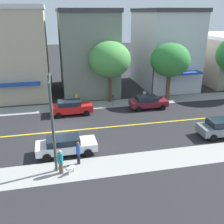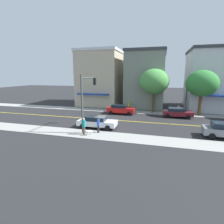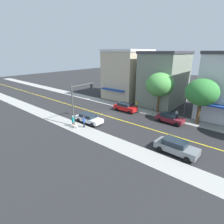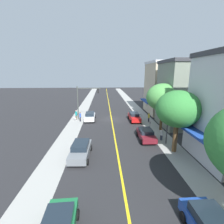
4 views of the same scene
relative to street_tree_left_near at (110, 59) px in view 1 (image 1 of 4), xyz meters
name	(u,v)px [view 1 (image 1 of 4)]	position (x,y,z in m)	size (l,w,h in m)	color
ground_plane	(60,132)	(7.60, -6.48, -5.27)	(140.00, 140.00, 0.00)	#262628
sidewalk_left	(58,108)	(0.86, -6.48, -5.26)	(2.77, 126.00, 0.01)	#9E9E99
sidewalk_right	(63,171)	(14.33, -6.48, -5.26)	(2.77, 126.00, 0.01)	#9E9E99
road_centerline_stripe	(60,132)	(7.60, -6.48, -5.27)	(0.20, 126.00, 0.00)	yellow
pale_office_building	(15,52)	(-6.10, -11.43, 0.43)	(11.52, 8.62, 11.37)	beige
brick_apartment_block	(87,51)	(-6.11, -1.95, 0.24)	(10.98, 7.51, 10.99)	gray
tan_rowhouse	(164,48)	(-6.10, 9.48, 0.25)	(12.39, 7.33, 11.02)	silver
corner_shop_building	(222,58)	(-6.10, 19.31, -1.57)	(11.52, 7.38, 7.38)	#A39989
street_tree_left_near	(110,59)	(0.00, 0.00, 0.00)	(5.00, 5.00, 7.41)	brown
street_tree_right_corner	(170,60)	(0.93, 7.31, -0.20)	(4.81, 4.81, 7.14)	brown
fire_hydrant	(53,107)	(1.59, -7.06, -4.87)	(0.44, 0.24, 0.81)	silver
parking_meter	(113,99)	(1.74, -0.01, -4.38)	(0.12, 0.18, 1.34)	#4C4C51
traffic_light_mast	(52,108)	(12.82, -6.93, -0.97)	(4.48, 0.32, 6.46)	#474C47
street_lamp	(153,74)	(1.07, 5.17, -1.77)	(0.70, 0.36, 5.54)	#38383D
red_sedan_left_curb	(71,107)	(3.35, -5.06, -4.44)	(1.99, 4.52, 1.58)	red
maroon_sedan_left_curb	(148,102)	(3.36, 3.81, -4.50)	(2.14, 4.35, 1.45)	maroon
white_sedan_right_curb	(66,145)	(11.79, -6.12, -4.51)	(2.12, 4.78, 1.43)	silver
grey_sedan_right_curb	(224,127)	(11.67, 8.06, -4.44)	(2.26, 4.76, 1.59)	slate
pedestrian_white_shirt	(144,96)	(1.30, 4.08, -4.43)	(0.39, 0.39, 1.61)	#33384C
pedestrian_yellow_shirt	(77,98)	(0.78, -4.21, -4.32)	(0.32, 0.32, 1.78)	black
pedestrian_blue_shirt	(78,152)	(13.56, -5.29, -4.30)	(0.31, 0.31, 1.80)	black
pedestrian_teal_shirt	(60,161)	(14.52, -6.61, -4.30)	(0.38, 0.38, 1.85)	brown
small_dog	(70,168)	(14.70, -5.97, -4.85)	(0.71, 0.76, 0.64)	silver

